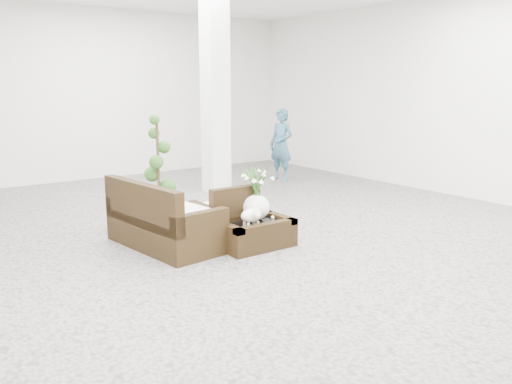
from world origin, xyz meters
TOP-DOWN VIEW (x-y plane):
  - ground at (0.00, 0.00)m, footprint 11.00×11.00m
  - column at (1.20, 2.80)m, footprint 0.40×0.40m
  - coffee_table at (-0.22, -0.37)m, footprint 0.90×0.60m
  - sheep_figurine at (-0.34, -0.47)m, footprint 0.28×0.23m
  - planter_narcissus at (-0.12, -0.27)m, footprint 0.44×0.44m
  - tealight at (0.08, -0.35)m, footprint 0.04×0.04m
  - armchair at (-0.36, 0.12)m, footprint 0.70×0.67m
  - loveseat at (-1.10, 0.30)m, footprint 0.94×1.65m
  - topiary at (-0.18, 2.36)m, footprint 0.39×0.39m
  - shopper at (2.92, 3.04)m, footprint 0.48×0.61m

SIDE VIEW (x-z plane):
  - ground at x=0.00m, z-range 0.00..0.00m
  - coffee_table at x=-0.22m, z-range 0.00..0.31m
  - tealight at x=0.08m, z-range 0.31..0.34m
  - armchair at x=-0.36m, z-range 0.00..0.74m
  - sheep_figurine at x=-0.34m, z-range 0.31..0.52m
  - loveseat at x=-1.10m, z-range 0.00..0.84m
  - planter_narcissus at x=-0.12m, z-range 0.31..1.11m
  - topiary at x=-0.18m, z-range 0.00..1.47m
  - shopper at x=2.92m, z-range 0.00..1.47m
  - column at x=1.20m, z-range 0.00..3.50m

